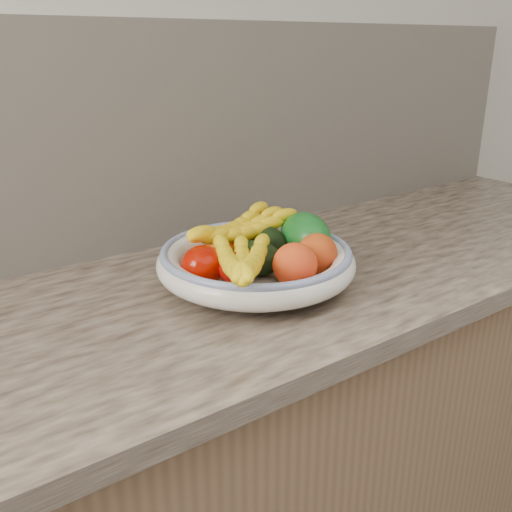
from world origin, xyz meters
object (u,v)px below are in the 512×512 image
object	(u,v)px
banana_bunch_back	(239,233)
banana_bunch_front	(242,268)
green_mango	(305,237)
fruit_bowl	(256,261)

from	to	relation	value
banana_bunch_back	banana_bunch_front	distance (m)	0.18
green_mango	banana_bunch_back	xyz separation A→B (m)	(-0.12, 0.07, 0.01)
fruit_bowl	green_mango	world-z (taller)	green_mango
green_mango	banana_bunch_back	size ratio (longest dim) A/B	0.50
fruit_bowl	banana_bunch_front	xyz separation A→B (m)	(-0.09, -0.08, 0.03)
fruit_bowl	green_mango	xyz separation A→B (m)	(0.12, -0.00, 0.03)
fruit_bowl	green_mango	size ratio (longest dim) A/B	2.80
fruit_bowl	banana_bunch_back	distance (m)	0.08
green_mango	banana_bunch_back	distance (m)	0.14
banana_bunch_back	banana_bunch_front	world-z (taller)	banana_bunch_back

